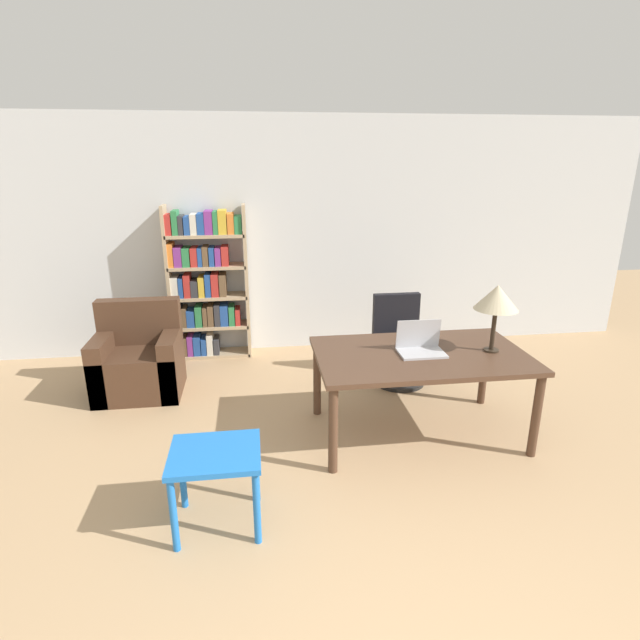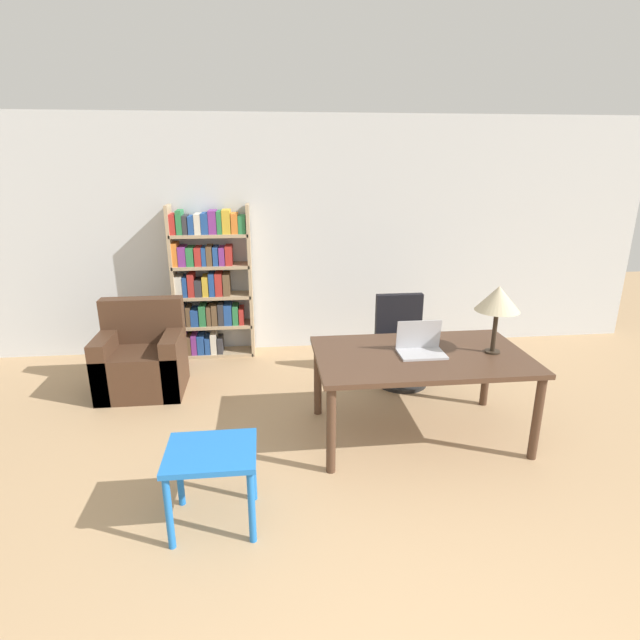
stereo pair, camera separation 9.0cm
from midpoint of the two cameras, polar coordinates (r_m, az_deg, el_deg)
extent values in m
cube|color=silver|center=(5.92, -0.02, 9.51)|extent=(8.00, 0.06, 2.70)
cube|color=#4C3323|center=(4.11, 12.09, -4.06)|extent=(1.70, 1.02, 0.04)
cylinder|color=#4C3323|center=(3.70, 1.98, -12.51)|extent=(0.07, 0.07, 0.69)
cylinder|color=#4C3323|center=(4.21, 24.12, -10.23)|extent=(0.07, 0.07, 0.69)
cylinder|color=#4C3323|center=(4.49, 0.32, -6.73)|extent=(0.07, 0.07, 0.69)
cylinder|color=#4C3323|center=(4.92, 18.99, -5.51)|extent=(0.07, 0.07, 0.69)
cube|color=#B2B2B7|center=(4.07, 12.16, -3.82)|extent=(0.36, 0.24, 0.02)
cube|color=#B2B2B7|center=(4.12, 11.82, -1.61)|extent=(0.36, 0.04, 0.24)
cube|color=white|center=(4.13, 11.80, -1.58)|extent=(0.33, 0.03, 0.21)
cylinder|color=#2D2319|center=(4.29, 19.65, -3.40)|extent=(0.12, 0.12, 0.01)
cylinder|color=#2D2319|center=(4.23, 19.90, -1.17)|extent=(0.04, 0.04, 0.34)
cone|color=#C6B793|center=(4.15, 20.29, 2.33)|extent=(0.35, 0.35, 0.20)
cylinder|color=black|center=(5.29, 9.74, -6.90)|extent=(0.52, 0.52, 0.04)
cylinder|color=#262626|center=(5.22, 9.84, -5.20)|extent=(0.06, 0.06, 0.30)
cube|color=black|center=(5.15, 9.96, -3.15)|extent=(0.51, 0.51, 0.10)
cube|color=black|center=(5.25, 9.48, 0.52)|extent=(0.48, 0.08, 0.46)
cube|color=blue|center=(3.22, -11.56, -14.62)|extent=(0.55, 0.47, 0.04)
cylinder|color=blue|center=(3.24, -16.08, -20.45)|extent=(0.04, 0.04, 0.49)
cylinder|color=blue|center=(3.19, -6.96, -20.45)|extent=(0.04, 0.04, 0.49)
cylinder|color=blue|center=(3.56, -15.05, -16.50)|extent=(0.04, 0.04, 0.49)
cylinder|color=blue|center=(3.51, -6.94, -16.43)|extent=(0.04, 0.04, 0.49)
cube|color=#472D1E|center=(5.24, -19.16, -5.49)|extent=(0.80, 0.64, 0.45)
cube|color=#472D1E|center=(5.31, -19.12, 0.02)|extent=(0.80, 0.16, 0.45)
cube|color=#472D1E|center=(5.29, -22.63, -4.74)|extent=(0.16, 0.64, 0.61)
cube|color=#472D1E|center=(5.15, -15.77, -4.62)|extent=(0.16, 0.64, 0.61)
cube|color=tan|center=(5.87, -15.88, 4.02)|extent=(0.04, 0.28, 1.75)
cube|color=tan|center=(5.79, -7.50, 4.37)|extent=(0.04, 0.28, 1.75)
cube|color=tan|center=(6.07, -11.21, -3.66)|extent=(0.85, 0.28, 0.04)
cube|color=#7F338C|center=(6.07, -14.84, -2.55)|extent=(0.06, 0.24, 0.24)
cube|color=brown|center=(6.06, -14.25, -2.63)|extent=(0.05, 0.24, 0.22)
cube|color=#7F338C|center=(6.05, -13.68, -2.54)|extent=(0.06, 0.24, 0.23)
cube|color=#234C99|center=(6.05, -12.97, -2.58)|extent=(0.08, 0.24, 0.22)
cube|color=#234C99|center=(6.04, -12.23, -2.68)|extent=(0.06, 0.24, 0.19)
cube|color=silver|center=(6.03, -11.58, -2.45)|extent=(0.07, 0.24, 0.24)
cube|color=#333338|center=(6.03, -10.87, -2.69)|extent=(0.06, 0.24, 0.18)
cube|color=tan|center=(5.95, -11.42, -0.53)|extent=(0.85, 0.28, 0.04)
cube|color=#333338|center=(5.96, -15.01, 0.68)|extent=(0.09, 0.24, 0.26)
cube|color=brown|center=(5.95, -14.31, 0.55)|extent=(0.05, 0.24, 0.22)
cube|color=#234C99|center=(5.94, -13.63, 0.42)|extent=(0.09, 0.24, 0.19)
cube|color=#2D7F47|center=(5.93, -12.78, 0.66)|extent=(0.08, 0.24, 0.23)
cube|color=brown|center=(5.92, -12.09, 0.62)|extent=(0.05, 0.24, 0.22)
cube|color=brown|center=(5.91, -11.48, 0.72)|extent=(0.06, 0.24, 0.24)
cube|color=#333338|center=(5.90, -10.78, 0.81)|extent=(0.06, 0.24, 0.25)
cube|color=#234C99|center=(5.90, -10.01, 0.77)|extent=(0.09, 0.24, 0.24)
cube|color=#2D7F47|center=(5.90, -9.18, 0.72)|extent=(0.06, 0.24, 0.22)
cube|color=#B72D28|center=(5.90, -8.52, 0.58)|extent=(0.05, 0.24, 0.18)
cube|color=tan|center=(5.85, -11.63, 2.71)|extent=(0.85, 0.28, 0.04)
cube|color=silver|center=(5.87, -15.32, 3.83)|extent=(0.08, 0.24, 0.23)
cube|color=#234C99|center=(5.86, -14.65, 3.82)|extent=(0.05, 0.24, 0.22)
cube|color=#B72D28|center=(5.85, -14.00, 4.00)|extent=(0.07, 0.24, 0.26)
cube|color=#333338|center=(5.84, -13.22, 3.71)|extent=(0.08, 0.24, 0.19)
cube|color=gold|center=(5.83, -12.47, 3.92)|extent=(0.07, 0.24, 0.23)
cube|color=#234C99|center=(5.82, -11.77, 4.11)|extent=(0.06, 0.24, 0.26)
cube|color=#B72D28|center=(5.81, -11.02, 4.14)|extent=(0.08, 0.24, 0.26)
cube|color=brown|center=(5.81, -10.16, 4.13)|extent=(0.08, 0.24, 0.25)
cube|color=tan|center=(5.77, -11.84, 6.06)|extent=(0.85, 0.28, 0.04)
cube|color=orange|center=(5.80, -15.72, 7.30)|extent=(0.06, 0.24, 0.26)
cube|color=#7F338C|center=(5.79, -14.96, 7.14)|extent=(0.08, 0.24, 0.22)
cube|color=#2D7F47|center=(5.78, -14.11, 7.13)|extent=(0.08, 0.24, 0.21)
cube|color=#B72D28|center=(5.77, -13.26, 7.16)|extent=(0.07, 0.24, 0.20)
cube|color=#234C99|center=(5.76, -12.62, 7.19)|extent=(0.05, 0.24, 0.20)
cube|color=brown|center=(5.75, -12.03, 7.28)|extent=(0.06, 0.24, 0.22)
cube|color=#234C99|center=(5.75, -11.35, 7.26)|extent=(0.06, 0.24, 0.20)
cube|color=#7F338C|center=(5.74, -10.67, 7.26)|extent=(0.06, 0.24, 0.20)
cube|color=#B72D28|center=(5.73, -9.91, 7.36)|extent=(0.07, 0.24, 0.21)
cube|color=tan|center=(5.71, -12.07, 9.49)|extent=(0.85, 0.28, 0.04)
cube|color=#B72D28|center=(5.75, -15.96, 10.53)|extent=(0.06, 0.24, 0.22)
cube|color=#2D7F47|center=(5.73, -15.27, 10.76)|extent=(0.06, 0.24, 0.26)
cube|color=#333338|center=(5.73, -14.65, 10.53)|extent=(0.05, 0.24, 0.20)
cube|color=#234C99|center=(5.72, -13.99, 10.52)|extent=(0.06, 0.24, 0.19)
cube|color=silver|center=(5.71, -13.30, 10.68)|extent=(0.07, 0.24, 0.22)
cube|color=#234C99|center=(5.70, -12.53, 10.75)|extent=(0.08, 0.24, 0.22)
cube|color=#7F338C|center=(5.69, -11.69, 10.93)|extent=(0.08, 0.24, 0.25)
cube|color=#2D7F47|center=(5.69, -10.94, 10.93)|extent=(0.05, 0.24, 0.24)
cube|color=gold|center=(5.68, -10.18, 11.04)|extent=(0.09, 0.24, 0.26)
cube|color=orange|center=(5.68, -9.27, 10.88)|extent=(0.07, 0.24, 0.22)
cube|color=#2D7F47|center=(5.68, -8.45, 10.79)|extent=(0.08, 0.24, 0.19)
camera|label=1|loc=(0.04, -89.36, 0.21)|focal=28.00mm
camera|label=2|loc=(0.04, 90.64, -0.21)|focal=28.00mm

